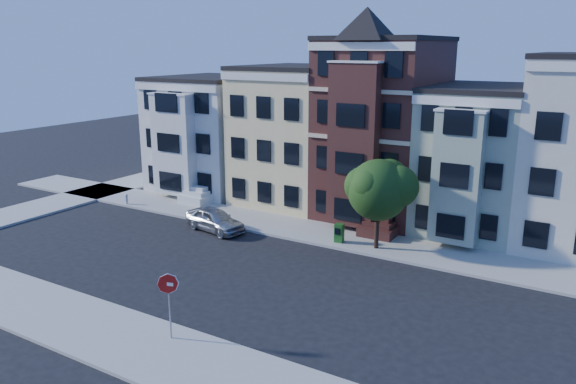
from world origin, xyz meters
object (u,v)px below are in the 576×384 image
Objects in this scene: fire_hydrant at (127,200)px; newspaper_box at (339,233)px; parked_car at (215,220)px; stop_sign at (169,302)px; street_tree at (378,194)px.

newspaper_box is at bearing 2.16° from fire_hydrant.
newspaper_box is 1.81× the size of fire_hydrant.
parked_car is 9.45m from fire_hydrant.
fire_hydrant is 21.36m from stop_sign.
parked_car is at bearing 103.91° from stop_sign.
parked_car is 14.15m from stop_sign.
newspaper_box reaches higher than fire_hydrant.
street_tree is 1.47× the size of parked_car.
parked_car is at bearing -168.62° from street_tree.
street_tree is 10.49× the size of fire_hydrant.
stop_sign is (-3.06, -14.17, -1.69)m from street_tree.
parked_car is 8.26m from newspaper_box.
stop_sign is at bearing -102.19° from street_tree.
newspaper_box is (8.04, 1.88, -0.04)m from parked_car.
stop_sign is at bearing -98.70° from newspaper_box.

